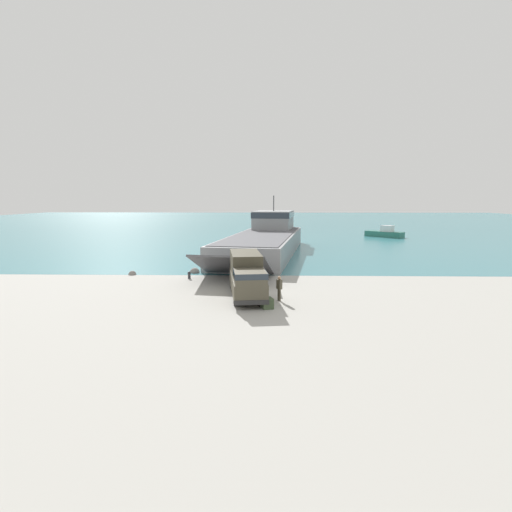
% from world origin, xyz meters
% --- Properties ---
extents(ground_plane, '(240.00, 240.00, 0.00)m').
position_xyz_m(ground_plane, '(0.00, 0.00, 0.00)').
color(ground_plane, '#A8A59E').
extents(water_surface, '(240.00, 180.00, 0.01)m').
position_xyz_m(water_surface, '(0.00, 97.12, 0.00)').
color(water_surface, teal).
rests_on(water_surface, ground_plane).
extents(landing_craft, '(12.68, 36.18, 7.87)m').
position_xyz_m(landing_craft, '(0.20, 24.40, 1.96)').
color(landing_craft, gray).
rests_on(landing_craft, ground_plane).
extents(military_truck, '(3.30, 7.98, 3.21)m').
position_xyz_m(military_truck, '(-1.24, -1.17, 1.62)').
color(military_truck, '#4C4738').
rests_on(military_truck, ground_plane).
extents(soldier_on_ramp, '(0.44, 0.50, 1.82)m').
position_xyz_m(soldier_on_ramp, '(1.18, -2.52, 1.06)').
color(soldier_on_ramp, '#4C4738').
rests_on(soldier_on_ramp, ground_plane).
extents(moored_boat_a, '(6.82, 6.62, 2.27)m').
position_xyz_m(moored_boat_a, '(23.34, 47.11, 0.75)').
color(moored_boat_a, '#2D7060').
rests_on(moored_boat_a, ground_plane).
extents(mooring_bollard, '(0.29, 0.29, 0.68)m').
position_xyz_m(mooring_bollard, '(-6.92, 5.44, 0.37)').
color(mooring_bollard, '#333338').
rests_on(mooring_bollard, ground_plane).
extents(cargo_crate, '(0.93, 1.03, 0.71)m').
position_xyz_m(cargo_crate, '(0.30, -4.52, 0.36)').
color(cargo_crate, '#3D4C33').
rests_on(cargo_crate, ground_plane).
extents(shoreline_rock_a, '(0.76, 0.76, 0.76)m').
position_xyz_m(shoreline_rock_a, '(-12.86, 7.27, 0.00)').
color(shoreline_rock_a, gray).
rests_on(shoreline_rock_a, ground_plane).
extents(shoreline_rock_b, '(0.99, 0.99, 0.99)m').
position_xyz_m(shoreline_rock_b, '(-6.94, 8.49, 0.00)').
color(shoreline_rock_b, gray).
rests_on(shoreline_rock_b, ground_plane).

